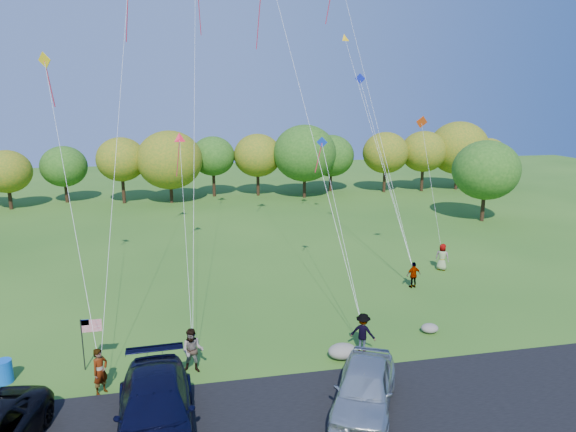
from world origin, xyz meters
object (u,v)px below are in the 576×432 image
minivan_silver (365,388)px  flyer_e (442,257)px  flyer_c (363,332)px  flyer_a (100,371)px  flyer_d (414,275)px  trash_barrel (4,371)px  flyer_b (193,351)px  minivan_navy (156,411)px

minivan_silver → flyer_e: minivan_silver is taller
minivan_silver → flyer_c: size_ratio=2.87×
flyer_c → flyer_a: bearing=42.4°
flyer_d → trash_barrel: flyer_d is taller
flyer_a → flyer_b: (3.51, 0.91, 0.02)m
flyer_b → flyer_d: 15.05m
minivan_silver → minivan_navy: bearing=-153.6°
flyer_a → trash_barrel: size_ratio=1.96×
flyer_e → trash_barrel: 25.62m
minivan_navy → trash_barrel: size_ratio=6.61×
minivan_navy → flyer_b: flyer_b is taller
minivan_silver → flyer_b: size_ratio=2.65×
minivan_navy → flyer_b: (1.31, 4.02, -0.02)m
flyer_e → trash_barrel: size_ratio=1.87×
minivan_navy → flyer_d: (14.53, 11.24, -0.17)m
flyer_b → trash_barrel: size_ratio=2.01×
minivan_navy → flyer_e: size_ratio=3.53×
flyer_b → flyer_c: size_ratio=1.08×
flyer_b → flyer_d: (13.21, 7.22, -0.15)m
flyer_c → flyer_e: bearing=-97.2°
minivan_navy → flyer_d: bearing=35.3°
minivan_navy → flyer_b: bearing=69.5°
minivan_silver → flyer_a: size_ratio=2.72×
flyer_d → flyer_e: flyer_e is taller
flyer_a → flyer_e: (20.00, 10.79, -0.04)m
flyer_a → flyer_e: bearing=-21.1°
flyer_c → flyer_e: 13.07m
minivan_silver → flyer_d: bearing=84.0°
flyer_e → flyer_c: bearing=87.4°
minivan_navy → minivan_silver: (7.34, -0.02, -0.05)m
flyer_c → trash_barrel: flyer_c is taller
flyer_d → flyer_e: size_ratio=0.90×
flyer_b → trash_barrel: bearing=-173.2°
flyer_c → flyer_d: 8.91m
flyer_e → trash_barrel: (-23.92, -9.18, -0.42)m
flyer_b → flyer_a: bearing=-153.2°
flyer_b → minivan_navy: bearing=-95.9°
flyer_e → minivan_navy: bearing=78.6°
minivan_navy → minivan_silver: minivan_navy is taller
flyer_a → flyer_d: flyer_a is taller
trash_barrel → flyer_a: bearing=-22.4°
flyer_b → flyer_d: flyer_b is taller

